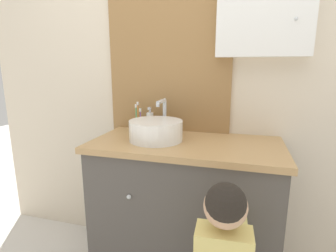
# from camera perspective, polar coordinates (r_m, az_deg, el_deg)

# --- Properties ---
(wall_back) EXTENTS (3.20, 0.18, 2.50)m
(wall_back) POSITION_cam_1_polar(r_m,az_deg,el_deg) (1.77, 6.75, 11.57)
(wall_back) COLOR beige
(wall_back) RESTS_ON ground_plane
(vanity_counter) EXTENTS (1.10, 0.56, 0.90)m
(vanity_counter) POSITION_cam_1_polar(r_m,az_deg,el_deg) (1.71, 3.64, -17.97)
(vanity_counter) COLOR #4C4742
(vanity_counter) RESTS_ON ground_plane
(sink_basin) EXTENTS (0.32, 0.37, 0.23)m
(sink_basin) POSITION_cam_1_polar(r_m,az_deg,el_deg) (1.56, -2.57, -0.83)
(sink_basin) COLOR white
(sink_basin) RESTS_ON vanity_counter
(toothbrush_holder) EXTENTS (0.07, 0.07, 0.20)m
(toothbrush_holder) POSITION_cam_1_polar(r_m,az_deg,el_deg) (1.79, -6.44, 0.27)
(toothbrush_holder) COLOR #66B27F
(toothbrush_holder) RESTS_ON vanity_counter
(soap_dispenser) EXTENTS (0.05, 0.05, 0.17)m
(soap_dispenser) POSITION_cam_1_polar(r_m,az_deg,el_deg) (1.76, -3.94, 0.93)
(soap_dispenser) COLOR white
(soap_dispenser) RESTS_ON vanity_counter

